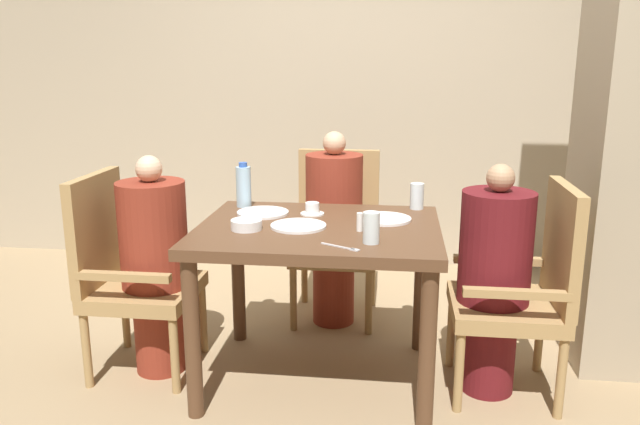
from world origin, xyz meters
The scene contains 20 objects.
ground_plane centered at (0.00, 0.00, 0.00)m, with size 16.00×16.00×0.00m, color #9E8460.
wall_back centered at (0.00, 1.86, 1.40)m, with size 8.00×0.06×2.80m.
dining_table centered at (0.00, 0.00, 0.65)m, with size 1.10×0.89×0.77m.
chair_left_side centered at (-0.94, 0.00, 0.51)m, with size 0.49×0.49×0.98m.
diner_in_left_chair centered at (-0.79, 0.00, 0.55)m, with size 0.32×0.32×1.07m.
chair_far_side centered at (0.00, 0.83, 0.51)m, with size 0.49×0.49×0.98m.
diner_in_far_chair centered at (0.00, 0.69, 0.57)m, with size 0.32×0.32×1.12m.
chair_right_side centered at (0.94, 0.00, 0.51)m, with size 0.49×0.49×0.98m.
diner_in_right_chair centered at (0.79, 0.00, 0.55)m, with size 0.32×0.32×1.07m.
plate_main_left centered at (0.29, 0.14, 0.77)m, with size 0.25×0.25×0.01m.
plate_main_right centered at (-0.09, -0.04, 0.77)m, with size 0.25×0.25×0.01m.
plate_dessert_center centered at (-0.30, 0.19, 0.77)m, with size 0.25×0.25×0.01m.
teacup_with_saucer centered at (-0.06, 0.20, 0.79)m, with size 0.12×0.12×0.06m.
bowl_small centered at (-0.31, -0.11, 0.79)m, with size 0.14×0.14×0.04m.
water_bottle centered at (-0.43, 0.33, 0.87)m, with size 0.08×0.08×0.23m.
glass_tall_near centered at (0.45, 0.39, 0.83)m, with size 0.07×0.07×0.13m.
glass_tall_mid centered at (0.25, -0.25, 0.83)m, with size 0.07×0.07×0.13m.
salt_shaker centered at (0.19, -0.07, 0.81)m, with size 0.03×0.03×0.08m.
pepper_shaker centered at (0.23, -0.07, 0.80)m, with size 0.03×0.03×0.08m.
fork_beside_plate centered at (0.14, -0.34, 0.77)m, with size 0.17×0.10×0.00m.
Camera 1 is at (0.34, -2.72, 1.50)m, focal length 35.00 mm.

